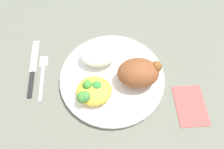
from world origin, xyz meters
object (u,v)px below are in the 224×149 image
(rice_pile, at_px, (98,55))
(knife, at_px, (32,72))
(fork, at_px, (42,75))
(napkin, at_px, (191,105))
(mac_cheese_with_broccoli, at_px, (92,91))
(plate, at_px, (112,78))
(roasted_chicken, at_px, (139,73))

(rice_pile, height_order, knife, rice_pile)
(fork, xyz_separation_m, napkin, (0.40, -0.10, -0.00))
(knife, bearing_deg, rice_pile, 8.83)
(rice_pile, bearing_deg, mac_cheese_with_broccoli, -96.90)
(plate, height_order, napkin, plate)
(plate, relative_size, mac_cheese_with_broccoli, 3.13)
(rice_pile, bearing_deg, roasted_chicken, -31.34)
(napkin, bearing_deg, plate, 157.72)
(rice_pile, bearing_deg, plate, -55.75)
(napkin, bearing_deg, mac_cheese_with_broccoli, 172.86)
(roasted_chicken, relative_size, knife, 0.60)
(roasted_chicken, distance_m, fork, 0.27)
(fork, bearing_deg, roasted_chicken, -6.02)
(mac_cheese_with_broccoli, bearing_deg, fork, 154.04)
(knife, bearing_deg, napkin, -14.48)
(plate, distance_m, mac_cheese_with_broccoli, 0.08)
(roasted_chicken, height_order, fork, roasted_chicken)
(rice_pile, xyz_separation_m, mac_cheese_with_broccoli, (-0.01, -0.11, -0.00))
(plate, height_order, mac_cheese_with_broccoli, mac_cheese_with_broccoli)
(mac_cheese_with_broccoli, relative_size, napkin, 0.80)
(mac_cheese_with_broccoli, relative_size, knife, 0.48)
(roasted_chicken, bearing_deg, plate, 172.43)
(plate, height_order, knife, plate)
(fork, distance_m, napkin, 0.41)
(roasted_chicken, distance_m, napkin, 0.16)
(napkin, bearing_deg, roasted_chicken, 151.10)
(rice_pile, distance_m, napkin, 0.28)
(knife, distance_m, napkin, 0.44)
(roasted_chicken, distance_m, rice_pile, 0.13)
(plate, relative_size, napkin, 2.52)
(fork, distance_m, knife, 0.03)
(knife, bearing_deg, plate, -6.91)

